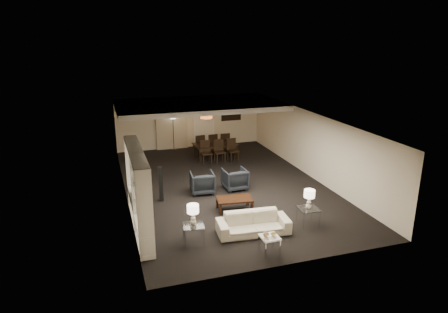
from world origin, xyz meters
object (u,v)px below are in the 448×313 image
chair_nr (233,150)px  armchair_right (235,179)px  floor_lamp (173,132)px  chair_fm (212,144)px  chair_fr (224,143)px  table_lamp_right (309,199)px  chair_nm (220,152)px  television (137,187)px  vase_blue (142,204)px  dining_table (216,151)px  sofa (253,223)px  side_table_left (194,233)px  marble_table (269,245)px  chair_fl (199,145)px  floor_speaker (161,184)px  chair_nl (206,153)px  pendant_light (206,115)px  armchair_left (202,183)px  side_table_right (308,217)px  vase_amber (138,179)px  table_lamp_left (193,215)px  coffee_table (234,204)px

chair_nr → armchair_right: bearing=-114.7°
floor_lamp → chair_fm: bearing=-38.7°
chair_fr → floor_lamp: (-2.12, 1.22, 0.39)m
table_lamp_right → chair_nm: 6.44m
television → chair_fm: television is taller
vase_blue → dining_table: bearing=59.6°
sofa → table_lamp_right: table_lamp_right is taller
chair_fm → floor_lamp: floor_lamp is taller
sofa → floor_lamp: (-0.54, 8.92, 0.59)m
side_table_left → television: (-1.24, 1.73, 0.81)m
armchair_right → marble_table: 4.44m
side_table_left → chair_fl: size_ratio=0.56×
sofa → table_lamp_right: size_ratio=3.53×
floor_speaker → chair_nl: (2.46, 3.37, -0.10)m
marble_table → table_lamp_right: bearing=32.9°
pendant_light → chair_fr: (0.95, 0.43, -1.43)m
television → chair_fr: bearing=-37.2°
armchair_left → dining_table: 4.07m
sofa → table_lamp_right: bearing=4.8°
chair_nm → chair_fm: bearing=88.5°
floor_speaker → chair_fm: (3.06, 4.67, -0.10)m
armchair_left → side_table_left: 3.48m
chair_nl → chair_nr: same height
marble_table → side_table_right: bearing=32.9°
pendant_light → chair_fm: size_ratio=0.53×
armchair_left → side_table_right: armchair_left is taller
armchair_left → table_lamp_right: (2.30, -3.30, 0.42)m
chair_fm → chair_nm: bearing=84.8°
television → marble_table: bearing=-133.9°
chair_fr → television: bearing=53.7°
armchair_right → chair_fr: 4.51m
vase_blue → vase_amber: size_ratio=1.09×
table_lamp_left → television: television is taller
sofa → side_table_left: (-1.70, 0.00, -0.04)m
chair_nr → pendant_light: bearing=130.5°
sofa → vase_blue: (-2.97, 0.30, 0.85)m
vase_blue → floor_lamp: size_ratio=0.10×
table_lamp_right → chair_nr: bearing=91.0°
pendant_light → marble_table: (-0.64, -8.36, -1.69)m
chair_nl → side_table_right: bearing=-78.8°
coffee_table → marble_table: 2.70m
armchair_left → floor_lamp: 5.64m
table_lamp_left → chair_nl: bearing=71.9°
table_lamp_left → television: bearing=125.6°
chair_nm → pendant_light: bearing=110.3°
floor_speaker → chair_fr: bearing=54.8°
coffee_table → vase_blue: vase_blue is taller
table_lamp_right → chair_nr: (-0.11, 6.40, -0.30)m
coffee_table → table_lamp_right: 2.41m
dining_table → side_table_left: bearing=-114.3°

